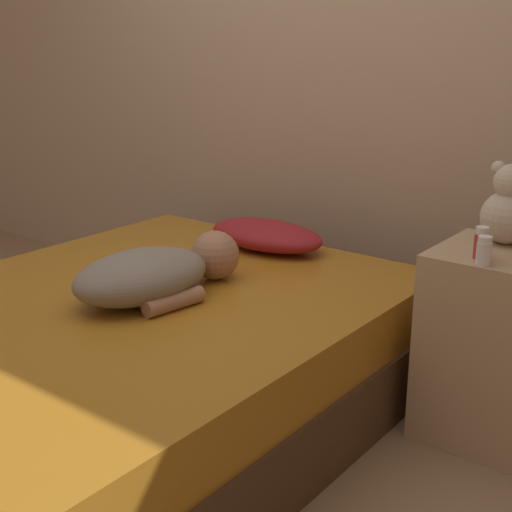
{
  "coord_description": "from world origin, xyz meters",
  "views": [
    {
      "loc": [
        1.82,
        -1.59,
        1.4
      ],
      "look_at": [
        0.39,
        0.26,
        0.67
      ],
      "focal_mm": 50.0,
      "sensor_mm": 36.0,
      "label": 1
    }
  ],
  "objects_px": {
    "teddy_bear": "(508,209)",
    "bottle_white": "(484,251)",
    "person_lying": "(156,273)",
    "pillow": "(267,235)",
    "bottle_red": "(481,243)"
  },
  "relations": [
    {
      "from": "pillow",
      "to": "bottle_red",
      "type": "bearing_deg",
      "value": -11.37
    },
    {
      "from": "teddy_bear",
      "to": "bottle_red",
      "type": "height_order",
      "value": "teddy_bear"
    },
    {
      "from": "bottle_white",
      "to": "bottle_red",
      "type": "distance_m",
      "value": 0.07
    },
    {
      "from": "pillow",
      "to": "teddy_bear",
      "type": "relative_size",
      "value": 1.95
    },
    {
      "from": "person_lying",
      "to": "teddy_bear",
      "type": "height_order",
      "value": "teddy_bear"
    },
    {
      "from": "person_lying",
      "to": "bottle_white",
      "type": "xyz_separation_m",
      "value": [
        1.02,
        0.46,
        0.16
      ]
    },
    {
      "from": "teddy_bear",
      "to": "bottle_white",
      "type": "bearing_deg",
      "value": -84.02
    },
    {
      "from": "pillow",
      "to": "bottle_white",
      "type": "bearing_deg",
      "value": -14.11
    },
    {
      "from": "teddy_bear",
      "to": "bottle_red",
      "type": "bearing_deg",
      "value": -90.57
    },
    {
      "from": "pillow",
      "to": "bottle_red",
      "type": "height_order",
      "value": "bottle_red"
    },
    {
      "from": "person_lying",
      "to": "bottle_red",
      "type": "relative_size",
      "value": 6.69
    },
    {
      "from": "bottle_white",
      "to": "bottle_red",
      "type": "relative_size",
      "value": 0.88
    },
    {
      "from": "teddy_bear",
      "to": "bottle_red",
      "type": "distance_m",
      "value": 0.24
    },
    {
      "from": "pillow",
      "to": "bottle_white",
      "type": "xyz_separation_m",
      "value": [
        1.06,
        -0.27,
        0.19
      ]
    },
    {
      "from": "person_lying",
      "to": "bottle_red",
      "type": "height_order",
      "value": "bottle_red"
    }
  ]
}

